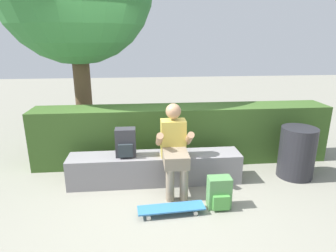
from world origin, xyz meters
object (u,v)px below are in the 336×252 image
at_px(bench_main, 155,168).
at_px(backpack_on_ground, 219,193).
at_px(backpack_on_bench, 126,143).
at_px(trash_bin, 297,152).
at_px(skateboard_near_person, 171,208).
at_px(person_skater, 174,146).

xyz_separation_m(bench_main, backpack_on_ground, (0.75, -0.73, -0.02)).
bearing_deg(backpack_on_ground, bench_main, 135.56).
bearing_deg(bench_main, backpack_on_bench, -178.68).
xyz_separation_m(bench_main, trash_bin, (2.11, -0.01, 0.17)).
bearing_deg(skateboard_near_person, backpack_on_bench, 124.06).
relative_size(bench_main, person_skater, 2.08).
xyz_separation_m(person_skater, backpack_on_ground, (0.50, -0.53, -0.44)).
height_order(skateboard_near_person, backpack_on_ground, backpack_on_ground).
relative_size(backpack_on_bench, trash_bin, 0.52).
bearing_deg(skateboard_near_person, bench_main, 99.94).
bearing_deg(bench_main, skateboard_near_person, -80.06).
height_order(bench_main, backpack_on_bench, backpack_on_bench).
bearing_deg(bench_main, person_skater, -39.31).
bearing_deg(bench_main, trash_bin, -0.39).
bearing_deg(backpack_on_ground, skateboard_near_person, -171.21).
xyz_separation_m(bench_main, backpack_on_bench, (-0.41, -0.01, 0.41)).
relative_size(person_skater, backpack_on_bench, 2.95).
xyz_separation_m(person_skater, trash_bin, (1.86, 0.19, -0.25)).
xyz_separation_m(backpack_on_bench, backpack_on_ground, (1.16, -0.72, -0.43)).
distance_m(person_skater, backpack_on_ground, 0.85).
distance_m(person_skater, skateboard_near_person, 0.84).
relative_size(backpack_on_bench, backpack_on_ground, 1.00).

